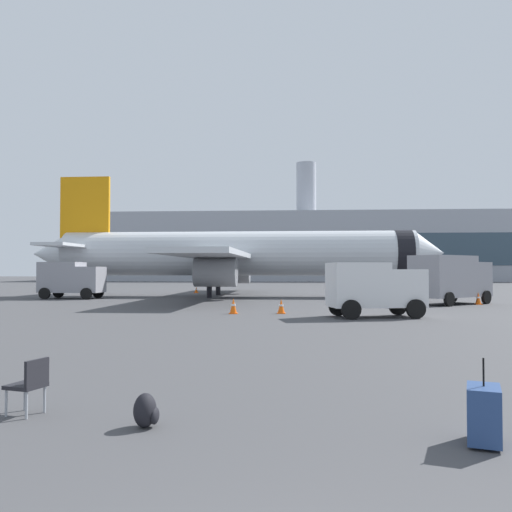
{
  "coord_description": "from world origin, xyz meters",
  "views": [
    {
      "loc": [
        0.05,
        -2.63,
        2.21
      ],
      "look_at": [
        -1.87,
        25.98,
        3.0
      ],
      "focal_mm": 37.68,
      "sensor_mm": 36.0,
      "label": 1
    }
  ],
  "objects": [
    {
      "name": "airplane_at_gate",
      "position": [
        -4.9,
        43.3,
        3.66
      ],
      "size": [
        35.64,
        32.06,
        10.5
      ],
      "color": "silver",
      "rests_on": "ground"
    },
    {
      "name": "service_truck",
      "position": [
        -17.41,
        38.84,
        1.61
      ],
      "size": [
        4.88,
        2.67,
        2.9
      ],
      "color": "gray",
      "rests_on": "ground"
    },
    {
      "name": "fuel_truck",
      "position": [
        10.47,
        33.52,
        1.77
      ],
      "size": [
        6.12,
        5.72,
        3.2
      ],
      "color": "gray",
      "rests_on": "ground"
    },
    {
      "name": "cargo_van",
      "position": [
        3.96,
        23.25,
        1.45
      ],
      "size": [
        4.71,
        3.07,
        2.6
      ],
      "color": "white",
      "rests_on": "ground"
    },
    {
      "name": "safety_cone_near",
      "position": [
        -9.46,
        50.28,
        0.3
      ],
      "size": [
        0.44,
        0.44,
        0.62
      ],
      "color": "#F2590C",
      "rests_on": "ground"
    },
    {
      "name": "safety_cone_mid",
      "position": [
        -2.96,
        24.86,
        0.39
      ],
      "size": [
        0.44,
        0.44,
        0.8
      ],
      "color": "#F2590C",
      "rests_on": "ground"
    },
    {
      "name": "safety_cone_far",
      "position": [
        -0.51,
        25.16,
        0.37
      ],
      "size": [
        0.44,
        0.44,
        0.75
      ],
      "color": "#F2590C",
      "rests_on": "ground"
    },
    {
      "name": "safety_cone_outer",
      "position": [
        12.22,
        33.41,
        0.4
      ],
      "size": [
        0.44,
        0.44,
        0.81
      ],
      "color": "#F2590C",
      "rests_on": "ground"
    },
    {
      "name": "rolling_suitcase",
      "position": [
        2.48,
        4.42,
        0.39
      ],
      "size": [
        0.58,
        0.73,
        1.1
      ],
      "color": "navy",
      "rests_on": "ground"
    },
    {
      "name": "traveller_backpack",
      "position": [
        -2.01,
        4.88,
        0.23
      ],
      "size": [
        0.36,
        0.4,
        0.48
      ],
      "color": "black",
      "rests_on": "ground"
    },
    {
      "name": "gate_chair",
      "position": [
        -3.97,
        5.4,
        0.5
      ],
      "size": [
        0.59,
        0.59,
        0.86
      ],
      "color": "black",
      "rests_on": "ground"
    },
    {
      "name": "terminal_building",
      "position": [
        2.26,
        117.94,
        7.33
      ],
      "size": [
        96.47,
        23.95,
        26.48
      ],
      "color": "#9EA3AD",
      "rests_on": "ground"
    }
  ]
}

